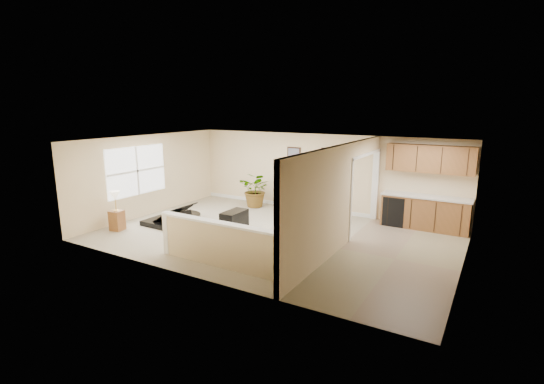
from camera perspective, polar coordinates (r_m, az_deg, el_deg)
The scene contains 20 objects.
floor at distance 10.44m, azimuth 0.21°, elevation -6.42°, with size 9.00×9.00×0.00m, color tan.
back_wall at distance 12.75m, azimuth 7.01°, elevation 2.73°, with size 9.00×0.04×2.50m, color beige.
front_wall at distance 7.74m, azimuth -11.03°, elevation -3.68°, with size 9.00×0.04×2.50m, color beige.
left_wall at distance 12.93m, azimuth -17.32°, elevation 2.39°, with size 0.04×6.00×2.50m, color beige.
right_wall at distance 8.82m, azimuth 26.44°, elevation -2.79°, with size 0.04×6.00×2.50m, color beige.
ceiling at distance 9.92m, azimuth 0.22°, elevation 7.39°, with size 9.00×6.00×0.04m, color white.
kitchen_vinyl at distance 9.36m, azimuth 17.36°, elevation -9.23°, with size 2.70×6.00×0.01m, color gray.
interior_partition at distance 9.60m, azimuth 10.33°, elevation -0.73°, with size 0.18×5.99×2.50m.
pony_half_wall at distance 8.43m, azimuth -7.28°, elevation -7.44°, with size 3.42×0.22×1.00m.
left_window at distance 12.56m, azimuth -19.01°, elevation 2.92°, with size 0.05×2.15×1.45m, color white.
wall_art_left at distance 13.05m, azimuth 3.17°, elevation 5.24°, with size 0.48×0.04×0.58m.
wall_mirror at distance 12.53m, azimuth 8.29°, elevation 5.06°, with size 0.55×0.04×0.55m.
kitchen_cabinets at distance 11.69m, azimuth 20.91°, elevation -0.77°, with size 2.36×0.65×2.33m.
piano at distance 11.81m, azimuth -14.07°, elevation -1.82°, with size 1.65×1.70×1.31m.
piano_bench at distance 10.87m, azimuth -5.47°, elevation -4.18°, with size 0.42×0.83×0.55m, color black.
loveseat at distance 12.37m, azimuth 5.43°, elevation -1.94°, with size 1.79×1.38×0.84m.
accent_table at distance 13.07m, azimuth 1.23°, elevation -0.57°, with size 0.47×0.47×0.68m.
palm_plant at distance 13.30m, azimuth -2.29°, elevation 0.29°, with size 1.12×0.99×1.19m.
small_plant at distance 11.71m, azimuth 9.31°, elevation -3.35°, with size 0.36×0.36×0.53m.
lamp_stand at distance 11.63m, azimuth -21.60°, elevation -2.95°, with size 0.37×0.37×1.10m.
Camera 1 is at (4.96, -8.55, 3.35)m, focal length 26.00 mm.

